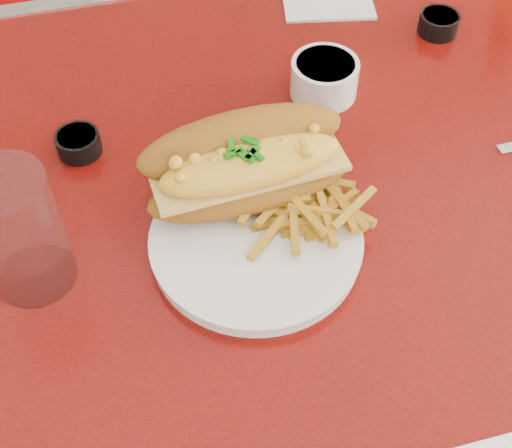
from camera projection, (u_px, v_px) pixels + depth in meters
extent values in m
plane|color=silver|center=(317.00, 411.00, 1.48)|extent=(8.00, 8.00, 0.00)
cube|color=red|center=(356.00, 158.00, 0.90)|extent=(1.20, 0.80, 0.04)
cylinder|color=silver|center=(331.00, 317.00, 1.19)|extent=(0.09, 0.09, 0.72)
cylinder|color=silver|center=(317.00, 408.00, 1.47)|extent=(0.52, 0.52, 0.03)
cube|color=#920C09|center=(228.00, 89.00, 1.78)|extent=(1.20, 0.50, 0.45)
cylinder|color=white|center=(256.00, 243.00, 0.78)|extent=(0.24, 0.24, 0.02)
cylinder|color=white|center=(256.00, 238.00, 0.77)|extent=(0.24, 0.24, 0.00)
ellipsoid|color=#9B6019|center=(251.00, 185.00, 0.79)|extent=(0.24, 0.09, 0.05)
cube|color=#EBC569|center=(251.00, 173.00, 0.77)|extent=(0.22, 0.07, 0.01)
ellipsoid|color=yellow|center=(251.00, 164.00, 0.76)|extent=(0.21, 0.08, 0.05)
ellipsoid|color=#9B6019|center=(241.00, 142.00, 0.78)|extent=(0.24, 0.10, 0.09)
cube|color=#BBBBBF|center=(293.00, 209.00, 0.80)|extent=(0.05, 0.10, 0.00)
cube|color=#BBBBBF|center=(259.00, 177.00, 0.83)|extent=(0.02, 0.03, 0.00)
cylinder|color=white|center=(324.00, 78.00, 0.93)|extent=(0.12, 0.12, 0.05)
cylinder|color=black|center=(326.00, 65.00, 0.91)|extent=(0.10, 0.10, 0.01)
cylinder|color=black|center=(79.00, 143.00, 0.87)|extent=(0.06, 0.06, 0.03)
cylinder|color=#E67653|center=(77.00, 137.00, 0.86)|extent=(0.05, 0.05, 0.01)
cylinder|color=black|center=(439.00, 24.00, 1.02)|extent=(0.06, 0.06, 0.03)
cylinder|color=#E67653|center=(440.00, 17.00, 1.01)|extent=(0.05, 0.05, 0.01)
cylinder|color=silver|center=(20.00, 233.00, 0.70)|extent=(0.10, 0.10, 0.15)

